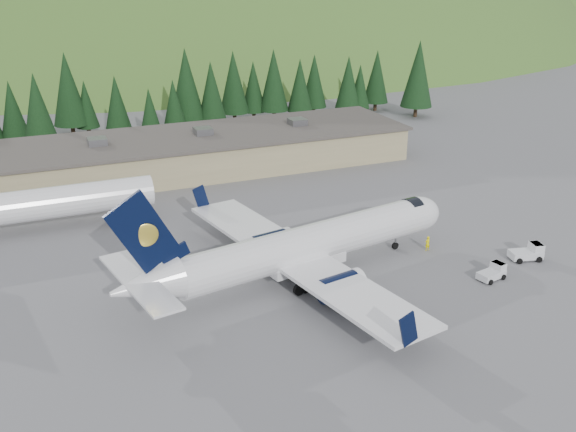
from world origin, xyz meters
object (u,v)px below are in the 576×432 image
Objects in this scene: airliner at (303,247)px; terminal_building at (170,155)px; baggage_tug_a at (493,272)px; baggage_tug_b at (529,252)px; second_airliner at (27,205)px; ramp_worker at (428,243)px.

airliner is 0.51× the size of terminal_building.
baggage_tug_b is (6.21, 2.08, 0.10)m from baggage_tug_a.
second_airliner is at bearing 126.32° from airliner.
second_airliner is (-23.88, 22.20, 0.10)m from airliner.
baggage_tug_b is (46.96, -27.45, -2.55)m from second_airliner.
baggage_tug_a is (40.75, -29.53, -2.65)m from second_airliner.
second_airliner is at bearing -35.84° from ramp_worker.
terminal_building is at bearing -70.18° from ramp_worker.
ramp_worker is (14.76, 0.63, -2.42)m from airliner.
baggage_tug_a is 1.91× the size of ramp_worker.
terminal_building reaches higher than baggage_tug_b.
terminal_building is at bearing 85.15° from airliner.
second_airliner reaches higher than terminal_building.
airliner is at bearing -42.91° from second_airliner.
baggage_tug_a is (16.88, -7.33, -2.55)m from airliner.
ramp_worker is (18.72, -37.57, -1.82)m from terminal_building.
airliner reaches higher than terminal_building.
airliner reaches higher than baggage_tug_b.
second_airliner is at bearing 162.68° from baggage_tug_b.
second_airliner is 0.39× the size of terminal_building.
baggage_tug_b is 2.20× the size of ramp_worker.
airliner is at bearing -4.22° from ramp_worker.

